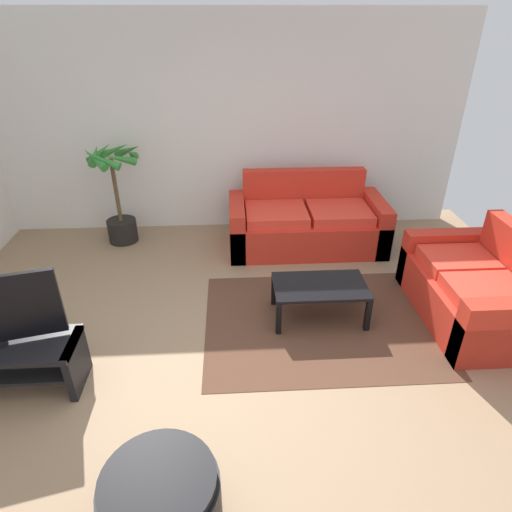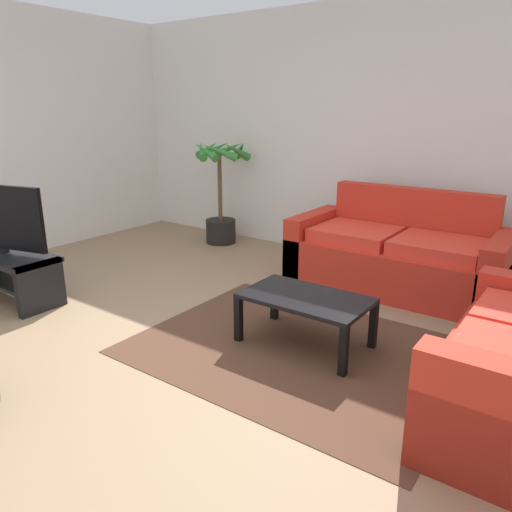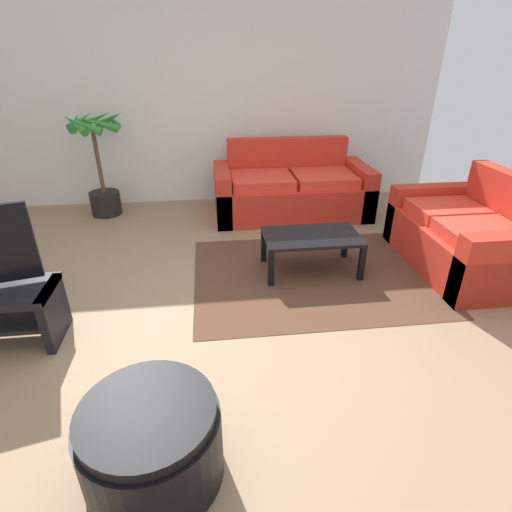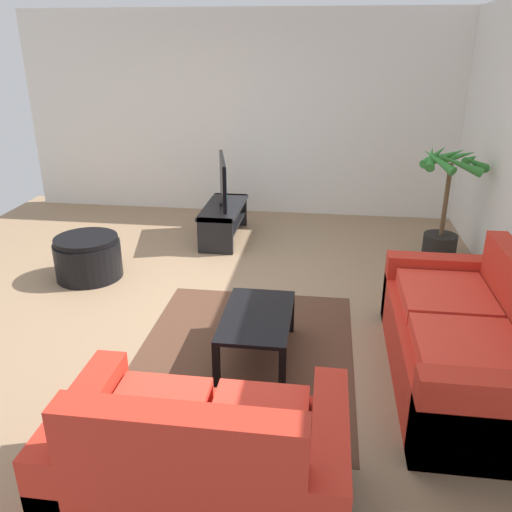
# 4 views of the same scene
# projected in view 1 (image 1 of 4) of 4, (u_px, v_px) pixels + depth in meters

# --- Properties ---
(ground_plane) EXTENTS (6.60, 6.60, 0.00)m
(ground_plane) POSITION_uv_depth(u_px,v_px,m) (239.00, 377.00, 3.58)
(ground_plane) COLOR #937556
(wall_back) EXTENTS (6.00, 0.06, 2.70)m
(wall_back) POSITION_uv_depth(u_px,v_px,m) (231.00, 127.00, 5.53)
(wall_back) COLOR silver
(wall_back) RESTS_ON ground
(couch_main) EXTENTS (1.92, 0.90, 0.90)m
(couch_main) POSITION_uv_depth(u_px,v_px,m) (306.00, 224.00, 5.47)
(couch_main) COLOR red
(couch_main) RESTS_ON ground
(couch_loveseat) EXTENTS (0.90, 1.45, 0.90)m
(couch_loveseat) POSITION_uv_depth(u_px,v_px,m) (475.00, 291.00, 4.15)
(couch_loveseat) COLOR red
(couch_loveseat) RESTS_ON ground
(tv_stand) EXTENTS (1.10, 0.45, 0.42)m
(tv_stand) POSITION_uv_depth(u_px,v_px,m) (7.00, 359.00, 3.36)
(tv_stand) COLOR black
(tv_stand) RESTS_ON ground
(coffee_table) EXTENTS (0.88, 0.52, 0.37)m
(coffee_table) POSITION_uv_depth(u_px,v_px,m) (320.00, 289.00, 4.14)
(coffee_table) COLOR black
(coffee_table) RESTS_ON ground
(area_rug) EXTENTS (2.20, 1.70, 0.01)m
(area_rug) POSITION_uv_depth(u_px,v_px,m) (319.00, 322.00, 4.21)
(area_rug) COLOR #513323
(area_rug) RESTS_ON ground
(potted_palm) EXTENTS (0.73, 0.74, 1.29)m
(potted_palm) POSITION_uv_depth(u_px,v_px,m) (118.00, 197.00, 5.43)
(potted_palm) COLOR black
(potted_palm) RESTS_ON ground
(ottoman) EXTENTS (0.68, 0.68, 0.44)m
(ottoman) POSITION_uv_depth(u_px,v_px,m) (162.00, 503.00, 2.44)
(ottoman) COLOR black
(ottoman) RESTS_ON ground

